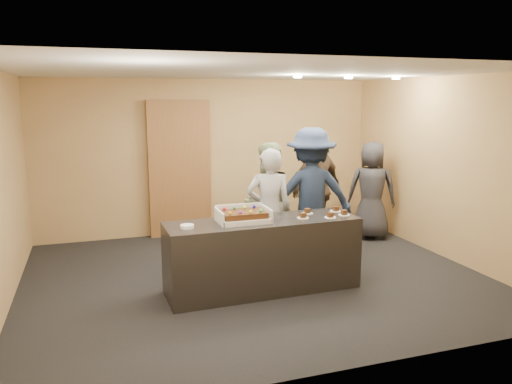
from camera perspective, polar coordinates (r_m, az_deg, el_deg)
room at (r=6.50m, az=-0.15°, el=1.62°), size 6.04×6.00×2.70m
serving_counter at (r=6.25m, az=0.79°, el=-7.25°), size 2.42×0.76×0.90m
storage_cabinet at (r=8.71m, az=-8.73°, el=2.63°), size 1.07×0.15×2.35m
cake_box at (r=6.06m, az=-1.53°, el=-2.98°), size 0.62×0.43×0.18m
sheet_cake at (r=6.03m, az=-1.47°, el=-2.53°), size 0.53×0.36×0.11m
plate_stack at (r=5.81m, az=-7.88°, el=-3.92°), size 0.16×0.16×0.04m
slice_a at (r=6.25m, az=5.39°, el=-2.79°), size 0.15×0.15×0.07m
slice_b at (r=6.50m, az=5.89°, el=-2.27°), size 0.15×0.15×0.07m
slice_c at (r=6.32m, az=8.50°, el=-2.72°), size 0.15×0.15×0.07m
slice_d at (r=6.68m, az=9.09°, el=-2.00°), size 0.15×0.15×0.07m
slice_e at (r=6.48m, az=10.04°, el=-2.42°), size 0.15×0.15×0.07m
person_server_grey at (r=6.82m, az=1.50°, el=-2.17°), size 0.69×0.52×1.72m
person_sage_man at (r=7.33m, az=1.28°, el=-1.14°), size 1.06×0.97×1.75m
person_navy_man at (r=7.34m, az=6.27°, el=-0.34°), size 1.40×0.99×1.96m
person_brown_extra at (r=8.04m, az=6.95°, el=0.38°), size 1.20×0.92×1.90m
person_dark_suit at (r=8.69m, az=13.08°, el=0.19°), size 0.97×0.85×1.67m
ceiling_spotlights at (r=7.53m, az=10.52°, el=12.75°), size 1.72×0.12×0.03m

